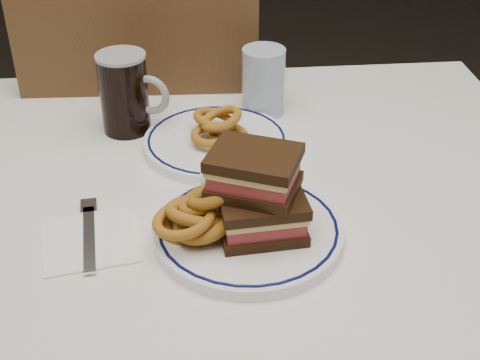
{
  "coord_description": "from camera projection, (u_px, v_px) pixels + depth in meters",
  "views": [
    {
      "loc": [
        0.02,
        -0.89,
        1.34
      ],
      "look_at": [
        0.09,
        -0.14,
        0.84
      ],
      "focal_mm": 50.0,
      "sensor_mm": 36.0,
      "label": 1
    }
  ],
  "objects": [
    {
      "name": "chair_far",
      "position": [
        152.0,
        145.0,
        1.56
      ],
      "size": [
        0.49,
        0.49,
        1.01
      ],
      "color": "#402714",
      "rests_on": "floor"
    },
    {
      "name": "water_glass",
      "position": [
        263.0,
        81.0,
        1.23
      ],
      "size": [
        0.08,
        0.08,
        0.13
      ],
      "primitive_type": "cylinder",
      "color": "#9DB4CB",
      "rests_on": "dining_table"
    },
    {
      "name": "main_plate",
      "position": [
        248.0,
        231.0,
        0.94
      ],
      "size": [
        0.27,
        0.27,
        0.02
      ],
      "color": "white",
      "rests_on": "dining_table"
    },
    {
      "name": "dining_table",
      "position": [
        180.0,
        236.0,
        1.12
      ],
      "size": [
        1.27,
        0.87,
        0.75
      ],
      "color": "white",
      "rests_on": "floor"
    },
    {
      "name": "onion_rings_far",
      "position": [
        219.0,
        127.0,
        1.14
      ],
      "size": [
        0.1,
        0.11,
        0.07
      ],
      "color": "brown",
      "rests_on": "far_plate"
    },
    {
      "name": "napkin_fork",
      "position": [
        89.0,
        239.0,
        0.94
      ],
      "size": [
        0.15,
        0.17,
        0.01
      ],
      "color": "white",
      "rests_on": "dining_table"
    },
    {
      "name": "reuben_sandwich",
      "position": [
        258.0,
        193.0,
        0.9
      ],
      "size": [
        0.14,
        0.13,
        0.12
      ],
      "color": "black",
      "rests_on": "main_plate"
    },
    {
      "name": "beer_mug",
      "position": [
        126.0,
        92.0,
        1.17
      ],
      "size": [
        0.13,
        0.09,
        0.14
      ],
      "color": "black",
      "rests_on": "dining_table"
    },
    {
      "name": "onion_rings_main",
      "position": [
        197.0,
        214.0,
        0.91
      ],
      "size": [
        0.13,
        0.12,
        0.1
      ],
      "color": "brown",
      "rests_on": "main_plate"
    },
    {
      "name": "far_plate",
      "position": [
        217.0,
        142.0,
        1.15
      ],
      "size": [
        0.25,
        0.25,
        0.02
      ],
      "color": "white",
      "rests_on": "dining_table"
    },
    {
      "name": "ketchup_ramekin",
      "position": [
        217.0,
        181.0,
        1.0
      ],
      "size": [
        0.05,
        0.05,
        0.03
      ],
      "color": "silver",
      "rests_on": "main_plate"
    }
  ]
}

